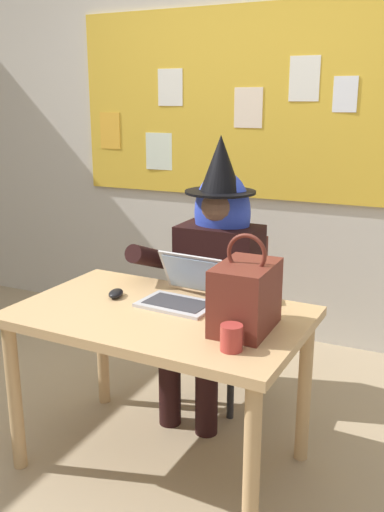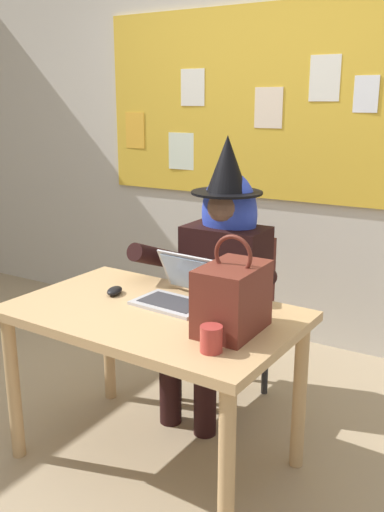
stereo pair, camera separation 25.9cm
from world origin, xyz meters
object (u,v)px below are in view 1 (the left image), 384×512
object	(u,v)px
person_costumed	(215,263)
computer_mouse	(116,293)
chair_at_desk	(224,307)
laptop	(184,292)
coffee_mug	(231,338)
handbag	(245,296)
desk_main	(160,333)

from	to	relation	value
person_costumed	computer_mouse	bearing A→B (deg)	-24.47
chair_at_desk	computer_mouse	distance (m)	0.75
laptop	coffee_mug	bearing A→B (deg)	-40.58
handbag	coffee_mug	xyz separation A→B (m)	(0.02, -0.20, -0.09)
chair_at_desk	coffee_mug	bearing A→B (deg)	28.29
person_costumed	handbag	bearing A→B (deg)	32.10
coffee_mug	chair_at_desk	bearing A→B (deg)	113.19
desk_main	person_costumed	distance (m)	0.63
person_costumed	laptop	world-z (taller)	person_costumed
laptop	handbag	xyz separation A→B (m)	(0.34, -0.17, 0.09)
chair_at_desk	coffee_mug	distance (m)	1.08
handbag	chair_at_desk	bearing A→B (deg)	117.06
desk_main	coffee_mug	bearing A→B (deg)	-28.99
person_costumed	laptop	distance (m)	0.47
person_costumed	laptop	size ratio (longest dim) A/B	4.11
computer_mouse	handbag	bearing A→B (deg)	-24.48
computer_mouse	person_costumed	bearing A→B (deg)	49.47
chair_at_desk	handbag	xyz separation A→B (m)	(0.39, -0.76, 0.37)
laptop	coffee_mug	world-z (taller)	laptop
laptop	coffee_mug	size ratio (longest dim) A/B	3.62
laptop	handbag	world-z (taller)	handbag
desk_main	laptop	xyz separation A→B (m)	(0.04, 0.15, 0.14)
desk_main	coffee_mug	size ratio (longest dim) A/B	13.03
person_costumed	coffee_mug	size ratio (longest dim) A/B	14.84
chair_at_desk	computer_mouse	xyz separation A→B (m)	(-0.26, -0.66, 0.25)
chair_at_desk	handbag	distance (m)	0.93
handbag	laptop	bearing A→B (deg)	153.61
desk_main	laptop	size ratio (longest dim) A/B	3.60
coffee_mug	person_costumed	bearing A→B (deg)	116.53
person_costumed	handbag	world-z (taller)	person_costumed
laptop	handbag	size ratio (longest dim) A/B	0.91
chair_at_desk	laptop	world-z (taller)	laptop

